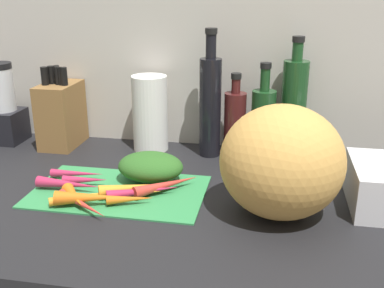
{
  "coord_description": "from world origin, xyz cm",
  "views": [
    {
      "loc": [
        31.9,
        -101.23,
        50.19
      ],
      "look_at": [
        13.17,
        -0.56,
        13.46
      ],
      "focal_mm": 42.8,
      "sensor_mm": 36.0,
      "label": 1
    }
  ],
  "objects_px": {
    "carrot_5": "(85,180)",
    "carrot_11": "(167,185)",
    "carrot_6": "(143,191)",
    "carrot_4": "(88,196)",
    "carrot_0": "(77,174)",
    "bottle_3": "(293,108)",
    "carrot_10": "(68,184)",
    "bottle_0": "(210,104)",
    "carrot_2": "(90,198)",
    "carrot_3": "(74,197)",
    "cutting_board": "(119,191)",
    "bottle_2": "(263,122)",
    "carrot_1": "(128,199)",
    "carrot_8": "(82,204)",
    "knife_block": "(61,114)",
    "bottle_1": "(235,123)",
    "carrot_9": "(132,188)",
    "blender_appliance": "(3,109)",
    "carrot_7": "(134,192)",
    "winter_squash": "(282,162)",
    "paper_towel_roll": "(150,113)"
  },
  "relations": [
    {
      "from": "carrot_5",
      "to": "carrot_11",
      "type": "xyz_separation_m",
      "value": [
        0.21,
        0.01,
        0.0
      ]
    },
    {
      "from": "cutting_board",
      "to": "bottle_2",
      "type": "distance_m",
      "value": 0.47
    },
    {
      "from": "carrot_10",
      "to": "carrot_6",
      "type": "bearing_deg",
      "value": -0.29
    },
    {
      "from": "bottle_2",
      "to": "carrot_0",
      "type": "bearing_deg",
      "value": -151.26
    },
    {
      "from": "carrot_1",
      "to": "carrot_6",
      "type": "distance_m",
      "value": 0.05
    },
    {
      "from": "paper_towel_roll",
      "to": "carrot_9",
      "type": "bearing_deg",
      "value": -82.37
    },
    {
      "from": "carrot_11",
      "to": "bottle_3",
      "type": "relative_size",
      "value": 0.5
    },
    {
      "from": "blender_appliance",
      "to": "carrot_2",
      "type": "bearing_deg",
      "value": -41.1
    },
    {
      "from": "carrot_0",
      "to": "bottle_1",
      "type": "bearing_deg",
      "value": 34.23
    },
    {
      "from": "cutting_board",
      "to": "carrot_4",
      "type": "bearing_deg",
      "value": -126.77
    },
    {
      "from": "cutting_board",
      "to": "blender_appliance",
      "type": "bearing_deg",
      "value": 148.28
    },
    {
      "from": "cutting_board",
      "to": "bottle_1",
      "type": "distance_m",
      "value": 0.42
    },
    {
      "from": "carrot_5",
      "to": "carrot_6",
      "type": "height_order",
      "value": "same"
    },
    {
      "from": "carrot_10",
      "to": "bottle_0",
      "type": "bearing_deg",
      "value": 46.89
    },
    {
      "from": "cutting_board",
      "to": "carrot_8",
      "type": "xyz_separation_m",
      "value": [
        -0.05,
        -0.11,
        0.01
      ]
    },
    {
      "from": "carrot_7",
      "to": "carrot_11",
      "type": "distance_m",
      "value": 0.09
    },
    {
      "from": "winter_squash",
      "to": "bottle_1",
      "type": "height_order",
      "value": "winter_squash"
    },
    {
      "from": "winter_squash",
      "to": "bottle_1",
      "type": "relative_size",
      "value": 1.09
    },
    {
      "from": "carrot_8",
      "to": "knife_block",
      "type": "relative_size",
      "value": 0.67
    },
    {
      "from": "carrot_9",
      "to": "carrot_10",
      "type": "height_order",
      "value": "carrot_9"
    },
    {
      "from": "carrot_5",
      "to": "carrot_6",
      "type": "relative_size",
      "value": 0.64
    },
    {
      "from": "carrot_7",
      "to": "blender_appliance",
      "type": "xyz_separation_m",
      "value": [
        -0.54,
        0.33,
        0.09
      ]
    },
    {
      "from": "blender_appliance",
      "to": "carrot_4",
      "type": "bearing_deg",
      "value": -40.52
    },
    {
      "from": "carrot_3",
      "to": "carrot_9",
      "type": "height_order",
      "value": "carrot_9"
    },
    {
      "from": "carrot_1",
      "to": "carrot_10",
      "type": "bearing_deg",
      "value": 165.28
    },
    {
      "from": "blender_appliance",
      "to": "carrot_6",
      "type": "bearing_deg",
      "value": -30.34
    },
    {
      "from": "cutting_board",
      "to": "carrot_4",
      "type": "relative_size",
      "value": 2.42
    },
    {
      "from": "carrot_4",
      "to": "carrot_0",
      "type": "bearing_deg",
      "value": 123.45
    },
    {
      "from": "carrot_1",
      "to": "bottle_2",
      "type": "xyz_separation_m",
      "value": [
        0.29,
        0.38,
        0.09
      ]
    },
    {
      "from": "carrot_11",
      "to": "bottle_0",
      "type": "relative_size",
      "value": 0.47
    },
    {
      "from": "blender_appliance",
      "to": "bottle_0",
      "type": "xyz_separation_m",
      "value": [
        0.68,
        0.0,
        0.05
      ]
    },
    {
      "from": "cutting_board",
      "to": "carrot_8",
      "type": "bearing_deg",
      "value": -112.46
    },
    {
      "from": "knife_block",
      "to": "paper_towel_roll",
      "type": "relative_size",
      "value": 1.1
    },
    {
      "from": "carrot_4",
      "to": "bottle_3",
      "type": "xyz_separation_m",
      "value": [
        0.48,
        0.4,
        0.13
      ]
    },
    {
      "from": "winter_squash",
      "to": "bottle_3",
      "type": "bearing_deg",
      "value": 85.19
    },
    {
      "from": "carrot_5",
      "to": "bottle_1",
      "type": "bearing_deg",
      "value": 40.77
    },
    {
      "from": "knife_block",
      "to": "bottle_1",
      "type": "xyz_separation_m",
      "value": [
        0.55,
        0.01,
        -0.0
      ]
    },
    {
      "from": "carrot_8",
      "to": "bottle_1",
      "type": "distance_m",
      "value": 0.53
    },
    {
      "from": "carrot_5",
      "to": "carrot_11",
      "type": "height_order",
      "value": "carrot_11"
    },
    {
      "from": "carrot_2",
      "to": "carrot_3",
      "type": "xyz_separation_m",
      "value": [
        -0.04,
        0.0,
        -0.0
      ]
    },
    {
      "from": "carrot_3",
      "to": "carrot_9",
      "type": "relative_size",
      "value": 0.64
    },
    {
      "from": "carrot_7",
      "to": "carrot_9",
      "type": "distance_m",
      "value": 0.01
    },
    {
      "from": "carrot_0",
      "to": "carrot_9",
      "type": "bearing_deg",
      "value": -21.73
    },
    {
      "from": "carrot_6",
      "to": "carrot_10",
      "type": "height_order",
      "value": "carrot_10"
    },
    {
      "from": "carrot_4",
      "to": "carrot_1",
      "type": "bearing_deg",
      "value": 0.9
    },
    {
      "from": "carrot_5",
      "to": "bottle_1",
      "type": "distance_m",
      "value": 0.47
    },
    {
      "from": "carrot_10",
      "to": "bottle_3",
      "type": "xyz_separation_m",
      "value": [
        0.55,
        0.36,
        0.13
      ]
    },
    {
      "from": "winter_squash",
      "to": "paper_towel_roll",
      "type": "xyz_separation_m",
      "value": [
        -0.4,
        0.36,
        -0.01
      ]
    },
    {
      "from": "carrot_0",
      "to": "carrot_10",
      "type": "xyz_separation_m",
      "value": [
        0.01,
        -0.07,
        0.0
      ]
    },
    {
      "from": "carrot_5",
      "to": "carrot_9",
      "type": "relative_size",
      "value": 0.7
    }
  ]
}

